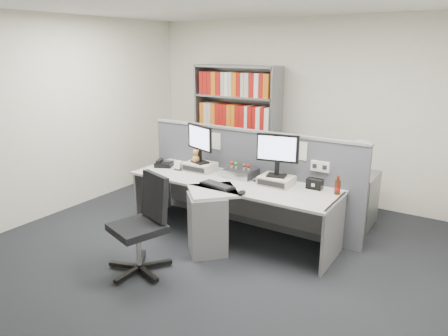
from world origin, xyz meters
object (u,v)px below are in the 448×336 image
Objects in this scene: cola_bottle at (338,187)px; office_chair at (144,222)px; desk at (221,207)px; keyboard at (217,185)px; monitor_left at (200,141)px; desktop_pc at (241,173)px; monitor_right at (278,151)px; shelving_unit at (237,130)px; desk_phone at (164,164)px; mouse at (242,193)px; speaker at (315,184)px; desk_fan at (361,153)px; desk_calendar at (178,166)px; filing_cabinet at (356,199)px.

office_chair is (-1.56, -1.39, -0.26)m from cola_bottle.
keyboard is (-0.02, -0.05, 0.28)m from desk.
desktop_pc is (0.59, 0.05, -0.35)m from monitor_left.
monitor_right is at bearing -0.00° from monitor_left.
shelving_unit is at bearing 101.46° from office_chair.
desk is 1.17m from desk_phone.
monitor_left reaches higher than office_chair.
speaker is (0.60, 0.61, 0.04)m from mouse.
desktop_pc is at bearing -177.48° from speaker.
keyboard is (-0.03, -0.48, -0.03)m from desktop_pc.
monitor_left is at bearing 180.00° from monitor_right.
monitor_left is at bearing -178.34° from cola_bottle.
monitor_left is at bearing 13.41° from desk_phone.
desktop_pc is 1.55m from desk_fan.
desk is at bearing -33.42° from monitor_left.
desk_fan is (1.22, 1.45, 0.25)m from keyboard.
desk_fan is at bearing 56.96° from office_chair.
mouse is 0.42× the size of desk_phone.
office_chair is (-0.34, -1.39, -0.23)m from desktop_pc.
desktop_pc is at bearing 89.28° from desk.
desk is at bearing -15.87° from desk_calendar.
desk_phone is 2.60m from filing_cabinet.
desk_calendar reaches higher than desk.
desk_phone is at bearing 166.65° from desk.
shelving_unit reaches higher than desk_fan.
office_chair is at bearing -57.81° from desk_phone.
monitor_left is 0.71× the size of filing_cabinet.
shelving_unit reaches higher than desktop_pc.
monitor_right is 0.49× the size of office_chair.
keyboard is (-0.54, -0.44, -0.38)m from monitor_right.
speaker is 0.18× the size of office_chair.
desk_phone is at bearing 174.59° from desk_calendar.
desk_fan reaches higher than speaker.
shelving_unit is (-0.07, 1.61, 0.20)m from desk_calendar.
speaker is (1.78, 0.24, 0.01)m from desk_calendar.
filing_cabinet is at bearing 49.83° from keyboard.
keyboard is 1.11m from speaker.
monitor_right is 2.04m from shelving_unit.
desk_phone reaches higher than filing_cabinet.
desk is 22.02× the size of mouse.
keyboard is 0.23× the size of shelving_unit.
desk_phone is 2.33m from cola_bottle.
filing_cabinet is (0.68, 1.02, -0.77)m from monitor_right.
monitor_right is 2.81× the size of speaker.
shelving_unit reaches higher than filing_cabinet.
speaker is 0.28m from cola_bottle.
desk_fan reaches higher than desk_phone.
office_chair is at bearing -123.03° from filing_cabinet.
desk is 5.77× the size of desk_fan.
desktop_pc is 3.08× the size of mouse.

